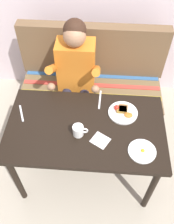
# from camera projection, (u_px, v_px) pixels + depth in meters

# --- Properties ---
(ground_plane) EXTENTS (8.00, 8.00, 0.00)m
(ground_plane) POSITION_uv_depth(u_px,v_px,m) (86.00, 171.00, 2.47)
(ground_plane) COLOR #AA9E8B
(table) EXTENTS (1.20, 0.70, 0.73)m
(table) POSITION_uv_depth(u_px,v_px,m) (86.00, 133.00, 1.97)
(table) COLOR black
(table) RESTS_ON ground
(couch) EXTENTS (1.44, 0.56, 1.00)m
(couch) POSITION_uv_depth(u_px,v_px,m) (91.00, 91.00, 2.70)
(couch) COLOR brown
(couch) RESTS_ON ground
(person) EXTENTS (0.45, 0.61, 1.21)m
(person) POSITION_uv_depth(u_px,v_px,m) (75.00, 72.00, 2.28)
(person) COLOR orange
(person) RESTS_ON ground
(plate_breakfast) EXTENTS (0.23, 0.23, 0.05)m
(plate_breakfast) POSITION_uv_depth(u_px,v_px,m) (123.00, 112.00, 1.98)
(plate_breakfast) COLOR white
(plate_breakfast) RESTS_ON table
(plate_eggs) EXTENTS (0.20, 0.20, 0.04)m
(plate_eggs) POSITION_uv_depth(u_px,v_px,m) (142.00, 151.00, 1.76)
(plate_eggs) COLOR white
(plate_eggs) RESTS_ON table
(coffee_mug) EXTENTS (0.12, 0.08, 0.09)m
(coffee_mug) POSITION_uv_depth(u_px,v_px,m) (78.00, 130.00, 1.82)
(coffee_mug) COLOR white
(coffee_mug) RESTS_ON table
(napkin) EXTENTS (0.16, 0.15, 0.01)m
(napkin) POSITION_uv_depth(u_px,v_px,m) (100.00, 140.00, 1.82)
(napkin) COLOR silver
(napkin) RESTS_ON table
(fork) EXTENTS (0.08, 0.16, 0.00)m
(fork) POSITION_uv_depth(u_px,v_px,m) (21.00, 113.00, 1.98)
(fork) COLOR silver
(fork) RESTS_ON table
(knife) EXTENTS (0.02, 0.20, 0.00)m
(knife) POSITION_uv_depth(u_px,v_px,m) (100.00, 100.00, 2.07)
(knife) COLOR silver
(knife) RESTS_ON table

